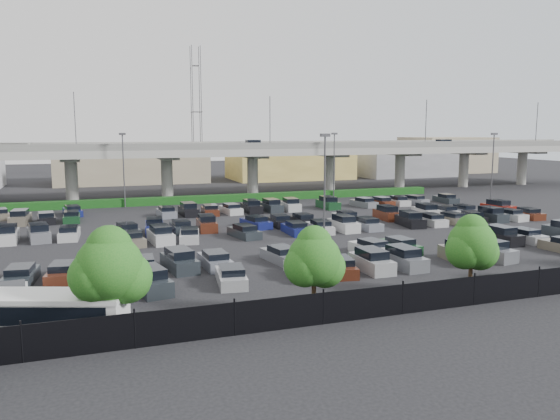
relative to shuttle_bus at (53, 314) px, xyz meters
name	(u,v)px	position (x,y,z in m)	size (l,w,h in m)	color
ground	(294,229)	(22.78, 25.22, -1.28)	(280.00, 280.00, 0.00)	black
overpass	(221,153)	(22.57, 57.23, 5.69)	(150.00, 13.00, 15.80)	#989991
hedge	(234,198)	(22.78, 50.22, -0.73)	(66.00, 1.60, 1.10)	#103710
fence	(459,292)	(22.73, -2.78, -0.37)	(70.00, 0.10, 2.00)	black
tree_row	(456,244)	(23.49, -1.31, 2.24)	(65.07, 3.66, 5.94)	#332316
shuttle_bus	(53,314)	(0.00, 0.00, 0.00)	(7.72, 4.86, 2.35)	silver
parked_cars	(303,229)	(22.56, 21.88, -0.66)	(63.05, 41.69, 1.67)	navy
light_poles	(251,171)	(18.66, 27.22, 4.96)	(66.90, 48.38, 10.30)	#45454A
distant_buildings	(246,162)	(35.16, 87.03, 2.47)	(138.00, 24.00, 9.00)	slate
comm_tower	(196,109)	(26.78, 99.22, 14.33)	(2.40, 2.40, 30.00)	#45454A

